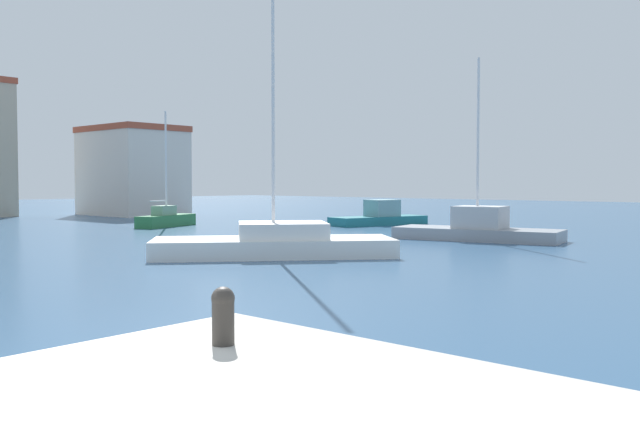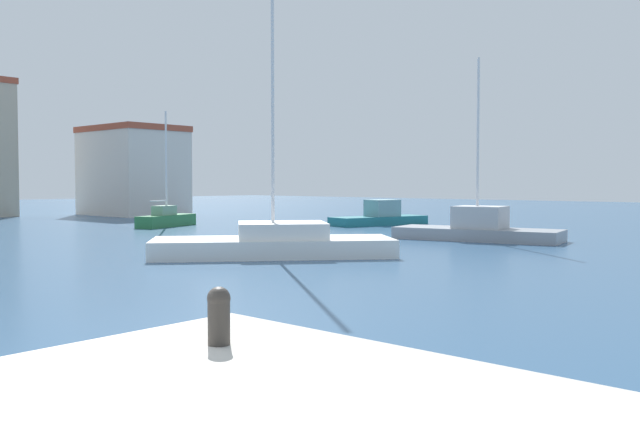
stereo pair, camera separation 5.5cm
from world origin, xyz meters
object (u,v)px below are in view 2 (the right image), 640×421
(sailboat_green_far_right, at_px, (166,218))
(motorboat_teal_behind_lamppost, at_px, (380,217))
(mooring_bollard, at_px, (219,313))
(sailboat_grey_distant_east, at_px, (478,229))
(sailboat_white_inner_mooring, at_px, (275,242))

(sailboat_green_far_right, bearing_deg, motorboat_teal_behind_lamppost, -40.95)
(motorboat_teal_behind_lamppost, bearing_deg, mooring_bollard, -146.05)
(mooring_bollard, xyz_separation_m, sailboat_grey_distant_east, (24.61, 10.33, -0.85))
(mooring_bollard, distance_m, motorboat_teal_behind_lamppost, 37.24)
(motorboat_teal_behind_lamppost, bearing_deg, sailboat_white_inner_mooring, -155.08)
(sailboat_green_far_right, bearing_deg, sailboat_grey_distant_east, -78.35)
(mooring_bollard, xyz_separation_m, motorboat_teal_behind_lamppost, (30.88, 20.79, -0.89))
(sailboat_grey_distant_east, bearing_deg, motorboat_teal_behind_lamppost, 59.03)
(sailboat_grey_distant_east, bearing_deg, sailboat_white_inner_mooring, 168.74)
(sailboat_grey_distant_east, relative_size, motorboat_teal_behind_lamppost, 1.23)
(motorboat_teal_behind_lamppost, bearing_deg, sailboat_grey_distant_east, -120.97)
(mooring_bollard, bearing_deg, sailboat_green_far_right, 55.25)
(mooring_bollard, relative_size, motorboat_teal_behind_lamppost, 0.09)
(sailboat_grey_distant_east, relative_size, sailboat_green_far_right, 1.21)
(mooring_bollard, relative_size, sailboat_grey_distant_east, 0.07)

